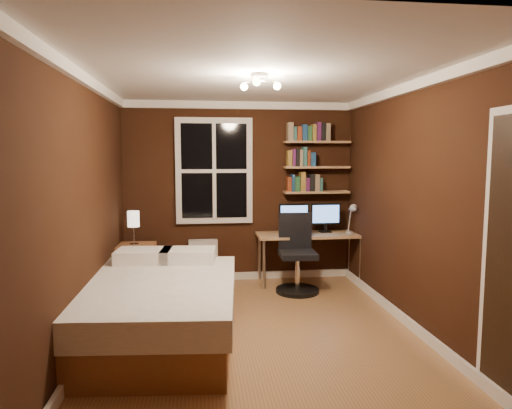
{
  "coord_description": "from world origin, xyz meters",
  "views": [
    {
      "loc": [
        -0.54,
        -4.28,
        1.76
      ],
      "look_at": [
        0.04,
        0.45,
        1.25
      ],
      "focal_mm": 32.0,
      "sensor_mm": 36.0,
      "label": 1
    }
  ],
  "objects": [
    {
      "name": "floor",
      "position": [
        0.0,
        0.0,
        0.0
      ],
      "size": [
        4.2,
        4.2,
        0.0
      ],
      "primitive_type": "plane",
      "color": "olive",
      "rests_on": "ground"
    },
    {
      "name": "wall_back",
      "position": [
        0.0,
        2.1,
        1.25
      ],
      "size": [
        3.2,
        0.04,
        2.5
      ],
      "primitive_type": "cube",
      "color": "black",
      "rests_on": "ground"
    },
    {
      "name": "wall_left",
      "position": [
        -1.6,
        0.0,
        1.25
      ],
      "size": [
        0.04,
        4.2,
        2.5
      ],
      "primitive_type": "cube",
      "color": "black",
      "rests_on": "ground"
    },
    {
      "name": "wall_right",
      "position": [
        1.6,
        0.0,
        1.25
      ],
      "size": [
        0.04,
        4.2,
        2.5
      ],
      "primitive_type": "cube",
      "color": "black",
      "rests_on": "ground"
    },
    {
      "name": "ceiling",
      "position": [
        0.0,
        0.0,
        2.5
      ],
      "size": [
        3.2,
        4.2,
        0.02
      ],
      "primitive_type": "cube",
      "color": "white",
      "rests_on": "wall_back"
    },
    {
      "name": "window",
      "position": [
        -0.35,
        2.06,
        1.55
      ],
      "size": [
        1.06,
        0.06,
        1.46
      ],
      "primitive_type": "cube",
      "color": "white",
      "rests_on": "wall_back"
    },
    {
      "name": "ceiling_fixture",
      "position": [
        0.0,
        -0.1,
        2.4
      ],
      "size": [
        0.44,
        0.44,
        0.18
      ],
      "primitive_type": null,
      "color": "beige",
      "rests_on": "ceiling"
    },
    {
      "name": "bookshelf_lower",
      "position": [
        1.08,
        1.98,
        1.25
      ],
      "size": [
        0.92,
        0.22,
        0.03
      ],
      "primitive_type": "cube",
      "color": "#A77E51",
      "rests_on": "wall_back"
    },
    {
      "name": "books_row_lower",
      "position": [
        1.08,
        1.98,
        1.38
      ],
      "size": [
        0.48,
        0.16,
        0.23
      ],
      "primitive_type": null,
      "color": "maroon",
      "rests_on": "bookshelf_lower"
    },
    {
      "name": "bookshelf_middle",
      "position": [
        1.08,
        1.98,
        1.6
      ],
      "size": [
        0.92,
        0.22,
        0.03
      ],
      "primitive_type": "cube",
      "color": "#A77E51",
      "rests_on": "wall_back"
    },
    {
      "name": "books_row_middle",
      "position": [
        1.08,
        1.98,
        1.73
      ],
      "size": [
        0.42,
        0.16,
        0.23
      ],
      "primitive_type": null,
      "color": "navy",
      "rests_on": "bookshelf_middle"
    },
    {
      "name": "bookshelf_upper",
      "position": [
        1.08,
        1.98,
        1.95
      ],
      "size": [
        0.92,
        0.22,
        0.03
      ],
      "primitive_type": "cube",
      "color": "#A77E51",
      "rests_on": "wall_back"
    },
    {
      "name": "books_row_upper",
      "position": [
        1.08,
        1.98,
        2.08
      ],
      "size": [
        0.54,
        0.16,
        0.23
      ],
      "primitive_type": null,
      "color": "#285E34",
      "rests_on": "bookshelf_upper"
    },
    {
      "name": "bed",
      "position": [
        -1.0,
        0.04,
        0.31
      ],
      "size": [
        1.69,
        2.24,
        0.72
      ],
      "rotation": [
        0.0,
        0.0,
        -0.08
      ],
      "color": "brown",
      "rests_on": "ground"
    },
    {
      "name": "nightstand",
      "position": [
        -1.39,
        1.6,
        0.31
      ],
      "size": [
        0.52,
        0.52,
        0.63
      ],
      "primitive_type": "cube",
      "rotation": [
        0.0,
        0.0,
        -0.04
      ],
      "color": "brown",
      "rests_on": "ground"
    },
    {
      "name": "bedside_lamp",
      "position": [
        -1.39,
        1.6,
        0.84
      ],
      "size": [
        0.15,
        0.15,
        0.43
      ],
      "primitive_type": null,
      "color": "silver",
      "rests_on": "nightstand"
    },
    {
      "name": "radiator",
      "position": [
        -0.51,
        1.99,
        0.3
      ],
      "size": [
        0.4,
        0.14,
        0.6
      ],
      "primitive_type": "cube",
      "color": "beige",
      "rests_on": "ground"
    },
    {
      "name": "desk",
      "position": [
        0.95,
        1.81,
        0.63
      ],
      "size": [
        1.45,
        0.54,
        0.69
      ],
      "color": "#A77E51",
      "rests_on": "ground"
    },
    {
      "name": "monitor_left",
      "position": [
        0.74,
        1.88,
        0.89
      ],
      "size": [
        0.42,
        0.12,
        0.41
      ],
      "primitive_type": null,
      "color": "black",
      "rests_on": "desk"
    },
    {
      "name": "monitor_right",
      "position": [
        1.19,
        1.88,
        0.89
      ],
      "size": [
        0.42,
        0.12,
        0.41
      ],
      "primitive_type": null,
      "color": "black",
      "rests_on": "desk"
    },
    {
      "name": "desk_lamp",
      "position": [
        1.51,
        1.71,
        0.91
      ],
      "size": [
        0.14,
        0.32,
        0.44
      ],
      "primitive_type": null,
      "color": "silver",
      "rests_on": "desk"
    },
    {
      "name": "office_chair",
      "position": [
        0.69,
        1.41,
        0.39
      ],
      "size": [
        0.56,
        0.56,
        1.01
      ],
      "rotation": [
        0.0,
        0.0,
        -0.03
      ],
      "color": "black",
      "rests_on": "ground"
    }
  ]
}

